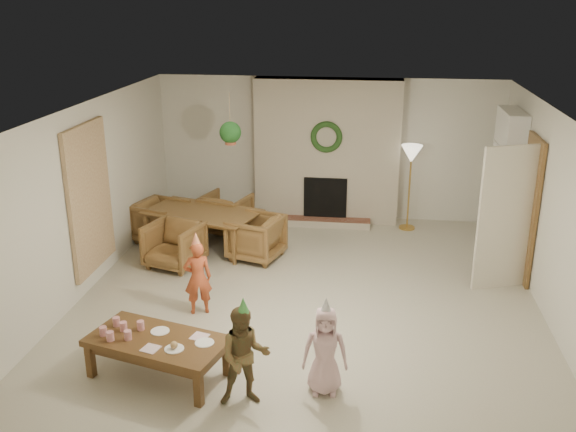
% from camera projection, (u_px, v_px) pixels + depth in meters
% --- Properties ---
extents(floor, '(7.00, 7.00, 0.00)m').
position_uv_depth(floor, '(307.00, 302.00, 8.37)').
color(floor, '#B7B29E').
rests_on(floor, ground).
extents(ceiling, '(7.00, 7.00, 0.00)m').
position_uv_depth(ceiling, '(309.00, 113.00, 7.55)').
color(ceiling, white).
rests_on(ceiling, wall_back).
extents(wall_back, '(7.00, 0.00, 7.00)m').
position_uv_depth(wall_back, '(328.00, 149.00, 11.23)').
color(wall_back, silver).
rests_on(wall_back, floor).
extents(wall_front, '(7.00, 0.00, 7.00)m').
position_uv_depth(wall_front, '(259.00, 365.00, 4.69)').
color(wall_front, silver).
rests_on(wall_front, floor).
extents(wall_left, '(0.00, 7.00, 7.00)m').
position_uv_depth(wall_left, '(80.00, 203.00, 8.33)').
color(wall_left, silver).
rests_on(wall_left, floor).
extents(wall_right, '(0.00, 7.00, 7.00)m').
position_uv_depth(wall_right, '(557.00, 223.00, 7.59)').
color(wall_right, silver).
rests_on(wall_right, floor).
extents(fireplace_mass, '(2.50, 0.40, 2.50)m').
position_uv_depth(fireplace_mass, '(327.00, 151.00, 11.05)').
color(fireplace_mass, '#582717').
rests_on(fireplace_mass, floor).
extents(fireplace_hearth, '(1.60, 0.30, 0.12)m').
position_uv_depth(fireplace_hearth, '(324.00, 222.00, 11.11)').
color(fireplace_hearth, '#5F281A').
rests_on(fireplace_hearth, floor).
extents(fireplace_firebox, '(0.75, 0.12, 0.75)m').
position_uv_depth(fireplace_firebox, '(325.00, 198.00, 11.14)').
color(fireplace_firebox, black).
rests_on(fireplace_firebox, floor).
extents(fireplace_wreath, '(0.54, 0.10, 0.54)m').
position_uv_depth(fireplace_wreath, '(326.00, 137.00, 10.73)').
color(fireplace_wreath, '#1A3D17').
rests_on(fireplace_wreath, fireplace_mass).
extents(floor_lamp_base, '(0.27, 0.27, 0.03)m').
position_uv_depth(floor_lamp_base, '(407.00, 227.00, 11.00)').
color(floor_lamp_base, gold).
rests_on(floor_lamp_base, floor).
extents(floor_lamp_post, '(0.03, 0.03, 1.32)m').
position_uv_depth(floor_lamp_post, '(409.00, 190.00, 10.78)').
color(floor_lamp_post, gold).
rests_on(floor_lamp_post, floor).
extents(floor_lamp_shade, '(0.35, 0.35, 0.29)m').
position_uv_depth(floor_lamp_shade, '(412.00, 154.00, 10.57)').
color(floor_lamp_shade, beige).
rests_on(floor_lamp_shade, floor_lamp_post).
extents(bookshelf_carcass, '(0.30, 1.00, 2.20)m').
position_uv_depth(bookshelf_carcass, '(506.00, 181.00, 9.81)').
color(bookshelf_carcass, white).
rests_on(bookshelf_carcass, floor).
extents(bookshelf_shelf_a, '(0.30, 0.92, 0.03)m').
position_uv_depth(bookshelf_shelf_a, '(500.00, 221.00, 10.03)').
color(bookshelf_shelf_a, white).
rests_on(bookshelf_shelf_a, bookshelf_carcass).
extents(bookshelf_shelf_b, '(0.30, 0.92, 0.03)m').
position_uv_depth(bookshelf_shelf_b, '(502.00, 197.00, 9.89)').
color(bookshelf_shelf_b, white).
rests_on(bookshelf_shelf_b, bookshelf_carcass).
extents(bookshelf_shelf_c, '(0.30, 0.92, 0.03)m').
position_uv_depth(bookshelf_shelf_c, '(505.00, 172.00, 9.76)').
color(bookshelf_shelf_c, white).
rests_on(bookshelf_shelf_c, bookshelf_carcass).
extents(bookshelf_shelf_d, '(0.30, 0.92, 0.03)m').
position_uv_depth(bookshelf_shelf_d, '(508.00, 147.00, 9.63)').
color(bookshelf_shelf_d, white).
rests_on(bookshelf_shelf_d, bookshelf_carcass).
extents(books_row_lower, '(0.20, 0.40, 0.24)m').
position_uv_depth(books_row_lower, '(501.00, 216.00, 9.84)').
color(books_row_lower, '#B44321').
rests_on(books_row_lower, bookshelf_shelf_a).
extents(books_row_mid, '(0.20, 0.44, 0.24)m').
position_uv_depth(books_row_mid, '(501.00, 187.00, 9.90)').
color(books_row_mid, '#225A7F').
rests_on(books_row_mid, bookshelf_shelf_b).
extents(books_row_upper, '(0.20, 0.36, 0.22)m').
position_uv_depth(books_row_upper, '(506.00, 165.00, 9.63)').
color(books_row_upper, '#AC8525').
rests_on(books_row_upper, bookshelf_shelf_c).
extents(door_frame, '(0.05, 0.86, 2.04)m').
position_uv_depth(door_frame, '(529.00, 209.00, 8.79)').
color(door_frame, brown).
rests_on(door_frame, floor).
extents(door_leaf, '(0.77, 0.32, 2.00)m').
position_uv_depth(door_leaf, '(505.00, 219.00, 8.49)').
color(door_leaf, beige).
rests_on(door_leaf, floor).
extents(curtain_panel, '(0.06, 1.20, 2.00)m').
position_uv_depth(curtain_panel, '(90.00, 198.00, 8.52)').
color(curtain_panel, '#CBB990').
rests_on(curtain_panel, wall_left).
extents(dining_table, '(1.96, 1.44, 0.62)m').
position_uv_depth(dining_table, '(202.00, 230.00, 10.05)').
color(dining_table, brown).
rests_on(dining_table, floor).
extents(dining_chair_near, '(0.91, 0.93, 0.68)m').
position_uv_depth(dining_chair_near, '(174.00, 245.00, 9.37)').
color(dining_chair_near, brown).
rests_on(dining_chair_near, floor).
extents(dining_chair_far, '(0.91, 0.93, 0.68)m').
position_uv_depth(dining_chair_far, '(226.00, 214.00, 10.70)').
color(dining_chair_far, brown).
rests_on(dining_chair_far, floor).
extents(dining_chair_left, '(0.93, 0.91, 0.68)m').
position_uv_depth(dining_chair_left, '(161.00, 221.00, 10.34)').
color(dining_chair_left, brown).
rests_on(dining_chair_left, floor).
extents(dining_chair_right, '(0.93, 0.91, 0.68)m').
position_uv_depth(dining_chair_right, '(256.00, 237.00, 9.66)').
color(dining_chair_right, brown).
rests_on(dining_chair_right, floor).
extents(hanging_plant_cord, '(0.01, 0.01, 0.70)m').
position_uv_depth(hanging_plant_cord, '(230.00, 117.00, 9.23)').
color(hanging_plant_cord, tan).
rests_on(hanging_plant_cord, ceiling).
extents(hanging_plant_pot, '(0.16, 0.16, 0.12)m').
position_uv_depth(hanging_plant_pot, '(231.00, 140.00, 9.34)').
color(hanging_plant_pot, '#974A30').
rests_on(hanging_plant_pot, hanging_plant_cord).
extents(hanging_plant_foliage, '(0.32, 0.32, 0.32)m').
position_uv_depth(hanging_plant_foliage, '(230.00, 132.00, 9.30)').
color(hanging_plant_foliage, '#164319').
rests_on(hanging_plant_foliage, hanging_plant_pot).
extents(coffee_table_top, '(1.59, 1.08, 0.07)m').
position_uv_depth(coffee_table_top, '(158.00, 341.00, 6.63)').
color(coffee_table_top, brown).
rests_on(coffee_table_top, floor).
extents(coffee_table_apron, '(1.45, 0.94, 0.09)m').
position_uv_depth(coffee_table_apron, '(158.00, 348.00, 6.66)').
color(coffee_table_apron, brown).
rests_on(coffee_table_apron, floor).
extents(coffee_leg_fl, '(0.10, 0.10, 0.38)m').
position_uv_depth(coffee_leg_fl, '(90.00, 361.00, 6.69)').
color(coffee_leg_fl, brown).
rests_on(coffee_leg_fl, floor).
extents(coffee_leg_fr, '(0.10, 0.10, 0.38)m').
position_uv_depth(coffee_leg_fr, '(199.00, 389.00, 6.21)').
color(coffee_leg_fr, brown).
rests_on(coffee_leg_fr, floor).
extents(coffee_leg_bl, '(0.10, 0.10, 0.38)m').
position_uv_depth(coffee_leg_bl, '(125.00, 334.00, 7.21)').
color(coffee_leg_bl, brown).
rests_on(coffee_leg_bl, floor).
extents(coffee_leg_br, '(0.10, 0.10, 0.38)m').
position_uv_depth(coffee_leg_br, '(227.00, 359.00, 6.72)').
color(coffee_leg_br, brown).
rests_on(coffee_leg_br, floor).
extents(cup_a, '(0.10, 0.10, 0.10)m').
position_uv_depth(cup_a, '(103.00, 331.00, 6.67)').
color(cup_a, white).
rests_on(cup_a, coffee_table_top).
extents(cup_b, '(0.10, 0.10, 0.10)m').
position_uv_depth(cup_b, '(116.00, 322.00, 6.86)').
color(cup_b, white).
rests_on(cup_b, coffee_table_top).
extents(cup_c, '(0.10, 0.10, 0.10)m').
position_uv_depth(cup_c, '(110.00, 336.00, 6.57)').
color(cup_c, white).
rests_on(cup_c, coffee_table_top).
extents(cup_d, '(0.10, 0.10, 0.10)m').
position_uv_depth(cup_d, '(123.00, 326.00, 6.76)').
color(cup_d, white).
rests_on(cup_d, coffee_table_top).
extents(cup_e, '(0.10, 0.10, 0.10)m').
position_uv_depth(cup_e, '(128.00, 335.00, 6.59)').
color(cup_e, white).
rests_on(cup_e, coffee_table_top).
extents(cup_f, '(0.10, 0.10, 0.10)m').
position_uv_depth(cup_f, '(141.00, 325.00, 6.78)').
color(cup_f, white).
rests_on(cup_f, coffee_table_top).
extents(plate_a, '(0.25, 0.25, 0.01)m').
position_uv_depth(plate_a, '(160.00, 331.00, 6.76)').
color(plate_a, white).
rests_on(plate_a, coffee_table_top).
extents(plate_b, '(0.25, 0.25, 0.01)m').
position_uv_depth(plate_b, '(174.00, 349.00, 6.42)').
color(plate_b, white).
rests_on(plate_b, coffee_table_top).
extents(plate_c, '(0.25, 0.25, 0.01)m').
position_uv_depth(plate_c, '(205.00, 343.00, 6.53)').
color(plate_c, white).
rests_on(plate_c, coffee_table_top).
extents(food_scoop, '(0.10, 0.10, 0.08)m').
position_uv_depth(food_scoop, '(174.00, 345.00, 6.41)').
color(food_scoop, tan).
rests_on(food_scoop, plate_b).
extents(napkin_left, '(0.21, 0.21, 0.01)m').
position_uv_depth(napkin_left, '(151.00, 349.00, 6.43)').
color(napkin_left, '#E4A8BA').
rests_on(napkin_left, coffee_table_top).
extents(napkin_right, '(0.21, 0.21, 0.01)m').
position_uv_depth(napkin_right, '(200.00, 337.00, 6.65)').
color(napkin_right, '#E4A8BA').
rests_on(napkin_right, coffee_table_top).
extents(child_red, '(0.41, 0.33, 0.96)m').
position_uv_depth(child_red, '(198.00, 278.00, 7.95)').
color(child_red, '#B44926').
rests_on(child_red, floor).
extents(party_hat_red, '(0.13, 0.13, 0.18)m').
position_uv_depth(party_hat_red, '(196.00, 239.00, 7.78)').
color(party_hat_red, '#E8B94D').
rests_on(party_hat_red, child_red).
extents(child_plaid, '(0.58, 0.50, 1.04)m').
position_uv_depth(child_plaid, '(245.00, 357.00, 6.16)').
color(child_plaid, brown).
rests_on(child_plaid, floor).
extents(party_hat_plaid, '(0.13, 0.13, 0.17)m').
position_uv_depth(party_hat_plaid, '(243.00, 305.00, 5.97)').
color(party_hat_plaid, green).
rests_on(party_hat_plaid, child_plaid).
extents(child_pink, '(0.48, 0.33, 0.94)m').
position_uv_depth(child_pink, '(325.00, 351.00, 6.35)').
color(child_pink, beige).
rests_on(child_pink, floor).
extents(party_hat_pink, '(0.13, 0.13, 0.17)m').
position_uv_depth(party_hat_pink, '(326.00, 305.00, 6.18)').
color(party_hat_pink, silver).
rests_on(party_hat_pink, child_pink).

